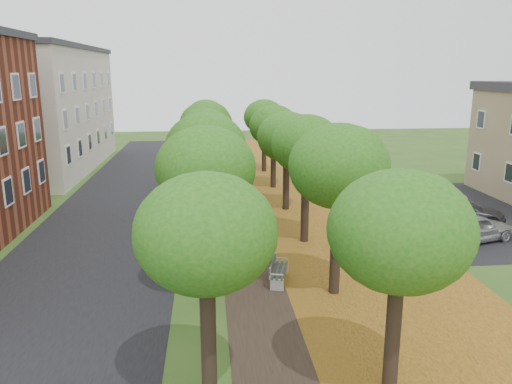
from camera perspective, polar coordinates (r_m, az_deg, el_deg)
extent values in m
cube|color=black|center=(28.17, -16.37, -4.03)|extent=(8.00, 70.00, 0.01)
cube|color=black|center=(27.73, -0.95, -3.74)|extent=(3.20, 70.00, 0.01)
cube|color=#A86F1F|center=(28.55, 9.13, -3.40)|extent=(7.50, 70.00, 0.01)
cube|color=black|center=(32.58, 23.31, -2.22)|extent=(9.00, 16.00, 0.01)
cylinder|color=black|center=(13.14, -5.45, -16.43)|extent=(0.40, 0.40, 3.45)
ellipsoid|color=#1E5A13|center=(11.97, -5.76, -4.50)|extent=(3.49, 3.49, 2.96)
cylinder|color=black|center=(18.58, -5.53, -7.12)|extent=(0.40, 0.40, 3.45)
ellipsoid|color=#1E5A13|center=(17.77, -5.74, 1.52)|extent=(3.49, 3.49, 2.96)
cylinder|color=black|center=(24.28, -5.57, -2.10)|extent=(0.40, 0.40, 3.45)
ellipsoid|color=#1E5A13|center=(23.67, -5.73, 4.57)|extent=(3.49, 3.49, 2.96)
cylinder|color=black|center=(30.10, -5.60, 0.99)|extent=(0.40, 0.40, 3.45)
ellipsoid|color=#1E5A13|center=(29.61, -5.73, 6.39)|extent=(3.49, 3.49, 2.96)
cylinder|color=black|center=(35.98, -5.62, 3.08)|extent=(0.40, 0.40, 3.45)
ellipsoid|color=#1E5A13|center=(35.57, -5.72, 7.61)|extent=(3.49, 3.49, 2.96)
cylinder|color=black|center=(41.89, -5.63, 4.58)|extent=(0.40, 0.40, 3.45)
ellipsoid|color=#1E5A13|center=(41.54, -5.72, 8.47)|extent=(3.49, 3.49, 2.96)
cylinder|color=black|center=(13.95, 15.40, -14.98)|extent=(0.40, 0.40, 3.45)
ellipsoid|color=#1E5A13|center=(12.86, 16.20, -3.70)|extent=(3.49, 3.49, 2.96)
cylinder|color=black|center=(19.16, 9.07, -6.57)|extent=(0.40, 0.40, 3.45)
ellipsoid|color=#1E5A13|center=(18.38, 9.40, 1.81)|extent=(3.49, 3.49, 2.96)
cylinder|color=black|center=(24.73, 5.62, -1.81)|extent=(0.40, 0.40, 3.45)
ellipsoid|color=#1E5A13|center=(24.13, 5.78, 4.74)|extent=(3.49, 3.49, 2.96)
cylinder|color=black|center=(30.47, 3.47, 1.19)|extent=(0.40, 0.40, 3.45)
ellipsoid|color=#1E5A13|center=(29.98, 3.54, 6.52)|extent=(3.49, 3.49, 2.96)
cylinder|color=black|center=(36.29, 2.00, 3.23)|extent=(0.40, 0.40, 3.45)
ellipsoid|color=#1E5A13|center=(35.88, 2.03, 7.72)|extent=(3.49, 3.49, 2.96)
cylinder|color=black|center=(42.16, 0.93, 4.70)|extent=(0.40, 0.40, 3.45)
ellipsoid|color=#1E5A13|center=(41.81, 0.95, 8.57)|extent=(3.49, 3.49, 2.96)
cube|color=beige|center=(46.92, -24.32, 8.45)|extent=(10.00, 20.00, 10.00)
cube|color=#2D2D33|center=(46.85, -24.96, 14.78)|extent=(10.30, 20.30, 0.40)
cube|color=#2B362F|center=(20.35, 2.71, -8.96)|extent=(0.96, 1.96, 0.04)
cube|color=#2B362F|center=(20.27, 1.94, -8.17)|extent=(0.53, 1.85, 0.27)
cube|color=silver|center=(19.66, 2.41, -10.56)|extent=(0.53, 0.20, 0.48)
cube|color=silver|center=(21.24, 2.97, -8.66)|extent=(0.53, 0.20, 0.48)
cube|color=silver|center=(19.48, 2.42, -9.41)|extent=(0.48, 0.18, 0.04)
cube|color=silver|center=(21.08, 2.99, -7.58)|extent=(0.48, 0.18, 0.04)
imported|color=silver|center=(27.16, 23.62, -3.71)|extent=(4.54, 2.90, 1.44)
imported|color=maroon|center=(30.00, 20.61, -2.03)|extent=(4.03, 2.11, 1.26)
imported|color=#313135|center=(30.23, 22.41, -2.00)|extent=(5.00, 3.39, 1.35)
imported|color=white|center=(33.51, 18.77, -0.15)|extent=(5.32, 2.85, 1.42)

